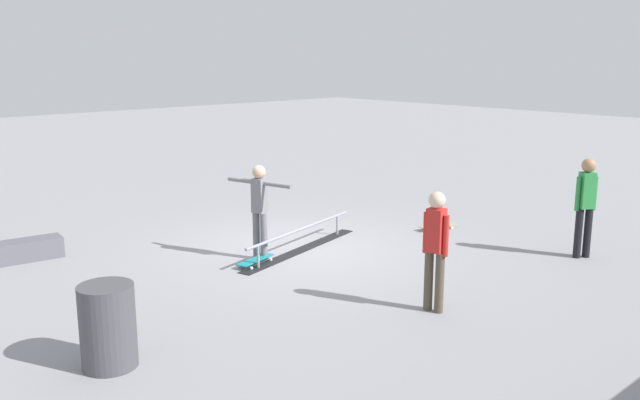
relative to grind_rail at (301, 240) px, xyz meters
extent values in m
plane|color=gray|center=(0.03, -0.10, -0.18)|extent=(60.00, 60.00, 0.00)
cube|color=black|center=(0.00, 0.00, -0.17)|extent=(3.19, 1.03, 0.01)
cylinder|color=gray|center=(-1.19, -0.30, 0.01)|extent=(0.04, 0.04, 0.39)
cylinder|color=gray|center=(1.19, 0.30, 0.01)|extent=(0.04, 0.04, 0.39)
cylinder|color=gray|center=(0.00, 0.00, 0.21)|extent=(2.99, 0.81, 0.05)
cylinder|color=slate|center=(0.88, -0.14, 0.23)|extent=(0.15, 0.15, 0.82)
cylinder|color=slate|center=(0.84, 0.01, 0.23)|extent=(0.15, 0.15, 0.82)
cube|color=slate|center=(0.86, -0.06, 0.93)|extent=(0.24, 0.25, 0.58)
sphere|color=tan|center=(0.86, -0.06, 1.33)|extent=(0.22, 0.22, 0.22)
cylinder|color=slate|center=(0.96, -0.43, 1.15)|extent=(0.21, 0.55, 0.08)
cylinder|color=slate|center=(0.77, 0.30, 1.15)|extent=(0.21, 0.55, 0.08)
cube|color=teal|center=(1.09, 0.11, -0.10)|extent=(0.82, 0.41, 0.02)
cylinder|color=white|center=(1.32, 0.29, -0.15)|extent=(0.06, 0.04, 0.05)
cylinder|color=white|center=(1.39, 0.07, -0.15)|extent=(0.06, 0.04, 0.05)
cylinder|color=white|center=(0.80, 0.14, -0.15)|extent=(0.06, 0.04, 0.05)
cylinder|color=white|center=(0.87, -0.08, -0.15)|extent=(0.06, 0.04, 0.05)
cylinder|color=black|center=(-3.21, 3.54, 0.25)|extent=(0.18, 0.18, 0.87)
cylinder|color=black|center=(-3.36, 3.64, 0.25)|extent=(0.18, 0.18, 0.87)
cube|color=#2D8C42|center=(-3.28, 3.59, 1.00)|extent=(0.30, 0.29, 0.62)
sphere|color=#A87A56|center=(-3.28, 3.59, 1.43)|extent=(0.24, 0.24, 0.24)
cylinder|color=#2D8C42|center=(-3.16, 3.50, 0.94)|extent=(0.11, 0.11, 0.58)
cylinder|color=#2D8C42|center=(-3.41, 3.67, 0.94)|extent=(0.11, 0.11, 0.58)
cylinder|color=brown|center=(0.58, 3.32, 0.24)|extent=(0.14, 0.14, 0.84)
cylinder|color=brown|center=(0.55, 3.48, 0.24)|extent=(0.14, 0.14, 0.84)
cube|color=red|center=(0.56, 3.40, 0.96)|extent=(0.23, 0.25, 0.60)
sphere|color=beige|center=(0.56, 3.40, 1.37)|extent=(0.23, 0.23, 0.23)
cylinder|color=red|center=(0.59, 3.25, 0.90)|extent=(0.09, 0.09, 0.56)
cylinder|color=red|center=(0.54, 3.55, 0.90)|extent=(0.09, 0.09, 0.56)
cube|color=tan|center=(-2.96, 0.75, -0.10)|extent=(0.82, 0.39, 0.02)
cylinder|color=white|center=(-3.26, 0.70, -0.15)|extent=(0.06, 0.04, 0.05)
cylinder|color=white|center=(-3.20, 0.93, -0.15)|extent=(0.06, 0.04, 0.05)
cylinder|color=white|center=(-2.73, 0.57, -0.15)|extent=(0.06, 0.04, 0.05)
cylinder|color=white|center=(-2.67, 0.79, -0.15)|extent=(0.06, 0.04, 0.05)
cylinder|color=#47474C|center=(4.56, 1.98, 0.30)|extent=(0.62, 0.62, 0.96)
camera|label=1|loc=(7.54, 8.72, 3.27)|focal=37.67mm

